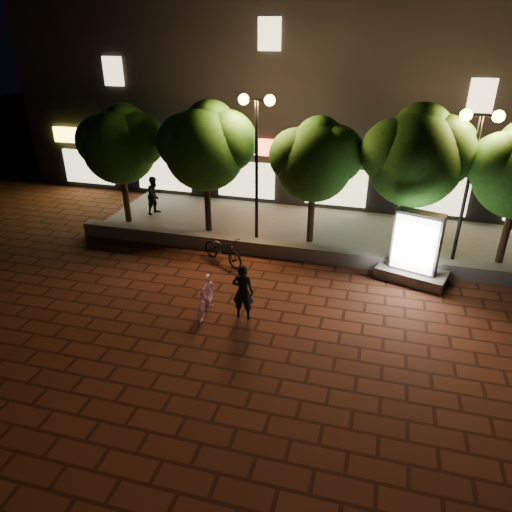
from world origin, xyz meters
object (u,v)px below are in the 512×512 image
(street_lamp_right, at_px, (475,149))
(pedestrian, at_px, (155,195))
(street_lamp_left, at_px, (257,132))
(tree_far_left, at_px, (121,142))
(rider, at_px, (243,292))
(tree_mid, at_px, (316,157))
(scooter_parked, at_px, (223,250))
(scooter_pink, at_px, (206,296))
(tree_right, at_px, (418,154))
(ad_kiosk, at_px, (415,253))
(tree_left, at_px, (207,144))

(street_lamp_right, distance_m, pedestrian, 12.25)
(street_lamp_left, bearing_deg, tree_far_left, 177.24)
(tree_far_left, distance_m, rider, 8.84)
(tree_mid, distance_m, scooter_parked, 4.52)
(street_lamp_right, bearing_deg, scooter_pink, -143.66)
(tree_mid, height_order, pedestrian, tree_mid)
(tree_mid, distance_m, pedestrian, 7.31)
(tree_right, height_order, scooter_pink, tree_right)
(pedestrian, bearing_deg, ad_kiosk, -88.33)
(pedestrian, bearing_deg, scooter_pink, -125.89)
(rider, height_order, scooter_parked, rider)
(tree_far_left, distance_m, tree_right, 10.81)
(tree_right, bearing_deg, tree_far_left, -180.00)
(tree_far_left, xyz_separation_m, ad_kiosk, (11.03, -2.01, -2.36))
(ad_kiosk, bearing_deg, tree_mid, 150.35)
(street_lamp_left, relative_size, street_lamp_right, 1.04)
(street_lamp_left, xyz_separation_m, scooter_pink, (-0.07, -5.20, -3.52))
(street_lamp_right, bearing_deg, street_lamp_left, 180.00)
(tree_far_left, distance_m, tree_mid, 7.50)
(tree_mid, xyz_separation_m, pedestrian, (-6.85, 1.05, -2.33))
(ad_kiosk, bearing_deg, pedestrian, 163.55)
(scooter_pink, distance_m, scooter_parked, 3.04)
(tree_mid, xyz_separation_m, street_lamp_right, (4.95, -0.26, 0.68))
(scooter_pink, bearing_deg, scooter_parked, 92.98)
(scooter_parked, bearing_deg, rider, -122.11)
(tree_right, distance_m, street_lamp_right, 1.70)
(street_lamp_left, xyz_separation_m, scooter_parked, (-0.58, -2.20, -3.54))
(street_lamp_left, distance_m, pedestrian, 5.89)
(street_lamp_left, relative_size, scooter_pink, 3.08)
(ad_kiosk, distance_m, pedestrian, 10.83)
(tree_mid, bearing_deg, tree_left, 180.00)
(tree_left, relative_size, scooter_parked, 2.65)
(tree_far_left, relative_size, street_lamp_left, 0.89)
(scooter_parked, bearing_deg, street_lamp_left, 14.93)
(scooter_parked, bearing_deg, street_lamp_right, -44.06)
(tree_left, relative_size, rider, 2.98)
(scooter_pink, xyz_separation_m, rider, (1.10, -0.02, 0.31))
(scooter_parked, bearing_deg, tree_right, -37.71)
(street_lamp_right, xyz_separation_m, scooter_parked, (-7.58, -2.20, -3.41))
(tree_right, distance_m, pedestrian, 10.56)
(tree_mid, relative_size, street_lamp_left, 0.87)
(ad_kiosk, relative_size, rider, 1.43)
(tree_far_left, height_order, tree_mid, tree_far_left)
(tree_right, xyz_separation_m, pedestrian, (-10.16, 1.05, -2.68))
(pedestrian, bearing_deg, rider, -120.14)
(street_lamp_right, bearing_deg, tree_mid, 176.96)
(tree_far_left, relative_size, tree_left, 0.95)
(tree_far_left, height_order, tree_right, tree_right)
(tree_left, distance_m, rider, 6.77)
(tree_left, distance_m, street_lamp_right, 8.96)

